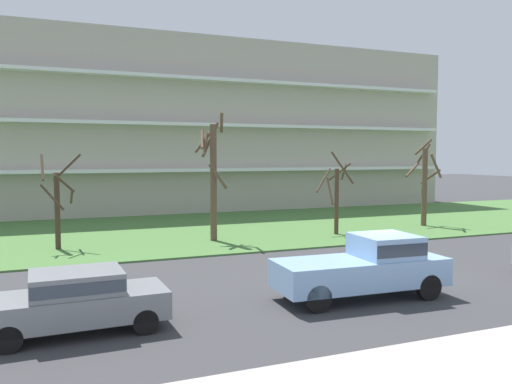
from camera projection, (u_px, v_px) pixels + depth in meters
name	position (u px, v px, depth m)	size (l,w,h in m)	color
ground	(378.00, 278.00, 18.64)	(160.00, 160.00, 0.00)	#38383A
grass_lawn_strip	(243.00, 227.00, 31.58)	(80.00, 16.00, 0.08)	#477238
apartment_building	(187.00, 129.00, 43.64)	(43.73, 12.07, 13.43)	#B2A899
tree_far_left	(58.00, 203.00, 23.81)	(1.88, 1.95, 4.53)	#423023
tree_left	(213.00, 174.00, 26.15)	(1.54, 1.57, 6.64)	brown
tree_center	(336.00, 194.00, 28.38)	(2.13, 1.97, 4.66)	#4C3828
tree_right	(425.00, 182.00, 31.82)	(2.17, 2.20, 5.48)	brown
pickup_blue_near_left	(367.00, 265.00, 16.01)	(5.48, 2.22, 1.95)	#8CB2E0
sedan_gray_center_left	(77.00, 299.00, 12.83)	(4.44, 1.91, 1.57)	slate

